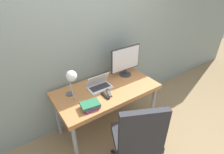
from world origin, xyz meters
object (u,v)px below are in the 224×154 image
Objects in this scene: laptop at (99,85)px; office_chair at (138,137)px; desk_lamp at (71,78)px; book_stack at (90,105)px; monitor at (126,60)px.

office_chair reaches higher than laptop.
desk_lamp is 1.79× the size of book_stack.
monitor is 1.14m from office_chair.
desk_lamp reaches higher than office_chair.
monitor is at bearing 8.98° from laptop.
desk_lamp reaches higher than laptop.
monitor reaches higher than book_stack.
laptop is at bearing 89.21° from office_chair.
desk_lamp is 1.00m from office_chair.
desk_lamp is 0.39m from book_stack.
desk_lamp is at bearing 112.00° from book_stack.
desk_lamp is at bearing -171.10° from monitor.
book_stack is (-0.29, 0.53, 0.21)m from office_chair.
laptop is 0.77× the size of desk_lamp.
laptop is at bearing 44.95° from book_stack.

